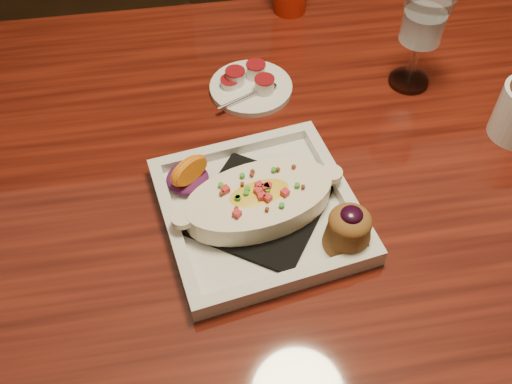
{
  "coord_description": "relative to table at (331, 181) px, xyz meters",
  "views": [
    {
      "loc": [
        -0.24,
        -0.64,
        1.42
      ],
      "look_at": [
        -0.15,
        -0.1,
        0.77
      ],
      "focal_mm": 40.0,
      "sensor_mm": 36.0,
      "label": 1
    }
  ],
  "objects": [
    {
      "name": "floor",
      "position": [
        0.0,
        0.0,
        -0.65
      ],
      "size": [
        7.0,
        7.0,
        0.0
      ],
      "primitive_type": "plane",
      "color": "black",
      "rests_on": "ground"
    },
    {
      "name": "table",
      "position": [
        0.0,
        0.0,
        0.0
      ],
      "size": [
        1.5,
        0.9,
        0.75
      ],
      "color": "maroon",
      "rests_on": "floor"
    },
    {
      "name": "chair_far",
      "position": [
        -0.0,
        0.63,
        -0.15
      ],
      "size": [
        0.42,
        0.42,
        0.93
      ],
      "rotation": [
        0.0,
        0.0,
        3.14
      ],
      "color": "black",
      "rests_on": "floor"
    },
    {
      "name": "plate",
      "position": [
        -0.14,
        -0.14,
        0.12
      ],
      "size": [
        0.31,
        0.31,
        0.08
      ],
      "rotation": [
        0.0,
        0.0,
        0.17
      ],
      "color": "silver",
      "rests_on": "table"
    },
    {
      "name": "goblet",
      "position": [
        0.17,
        0.13,
        0.22
      ],
      "size": [
        0.09,
        0.09,
        0.18
      ],
      "color": "silver",
      "rests_on": "table"
    },
    {
      "name": "saucer",
      "position": [
        -0.12,
        0.15,
        0.11
      ],
      "size": [
        0.15,
        0.15,
        0.1
      ],
      "color": "silver",
      "rests_on": "table"
    },
    {
      "name": "creamer_loose",
      "position": [
        -0.16,
        0.16,
        0.11
      ],
      "size": [
        0.03,
        0.03,
        0.03
      ],
      "color": "white",
      "rests_on": "table"
    }
  ]
}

